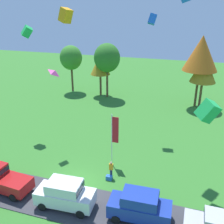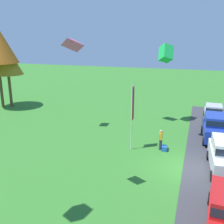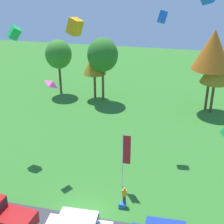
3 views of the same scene
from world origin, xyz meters
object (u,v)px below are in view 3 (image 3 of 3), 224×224
(tree_right_of_center, at_px, (103,55))
(cooler_box, at_px, (122,205))
(flag_banner, at_px, (125,153))
(kite_diamond_low_drifter, at_px, (53,83))
(person_on_lawn, at_px, (124,196))
(car_pickup_by_flagpole, at_px, (0,214))
(tree_left_of_center, at_px, (94,63))
(tree_lone_near, at_px, (213,50))
(kite_box_high_right, at_px, (14,33))
(kite_box_over_trees, at_px, (162,17))
(kite_box_topmost, at_px, (75,27))
(tree_far_left, at_px, (216,69))
(tree_center_back, at_px, (58,54))

(tree_right_of_center, bearing_deg, cooler_box, -71.11)
(flag_banner, height_order, kite_diamond_low_drifter, kite_diamond_low_drifter)
(person_on_lawn, distance_m, tree_right_of_center, 23.72)
(car_pickup_by_flagpole, xyz_separation_m, kite_diamond_low_drifter, (1.25, 8.28, 7.45))
(tree_left_of_center, xyz_separation_m, tree_lone_near, (16.01, -0.67, 2.86))
(flag_banner, bearing_deg, tree_lone_near, 68.94)
(car_pickup_by_flagpole, xyz_separation_m, kite_box_high_right, (-3.93, 11.75, 10.92))
(tree_left_of_center, height_order, kite_diamond_low_drifter, kite_diamond_low_drifter)
(car_pickup_by_flagpole, xyz_separation_m, cooler_box, (8.35, 4.07, -0.91))
(kite_box_over_trees, bearing_deg, flag_banner, -99.89)
(tree_left_of_center, relative_size, kite_box_high_right, 6.33)
(kite_diamond_low_drifter, bearing_deg, car_pickup_by_flagpole, -98.61)
(person_on_lawn, bearing_deg, kite_box_topmost, -167.12)
(tree_left_of_center, distance_m, cooler_box, 24.82)
(tree_left_of_center, height_order, flag_banner, tree_left_of_center)
(car_pickup_by_flagpole, relative_size, flag_banner, 0.95)
(car_pickup_by_flagpole, height_order, cooler_box, car_pickup_by_flagpole)
(tree_lone_near, bearing_deg, kite_diamond_low_drifter, -128.69)
(tree_lone_near, bearing_deg, cooler_box, -107.89)
(tree_right_of_center, relative_size, tree_far_left, 1.14)
(person_on_lawn, xyz_separation_m, cooler_box, (-0.08, -0.34, -0.68))
(tree_far_left, bearing_deg, person_on_lawn, -110.20)
(flag_banner, xyz_separation_m, kite_box_over_trees, (1.59, 9.14, 9.96))
(tree_left_of_center, relative_size, tree_right_of_center, 0.78)
(tree_right_of_center, relative_size, kite_box_over_trees, 8.68)
(flag_banner, bearing_deg, tree_right_of_center, 110.37)
(cooler_box, distance_m, kite_box_over_trees, 17.73)
(tree_lone_near, xyz_separation_m, kite_box_over_trees, (-5.82, -10.10, 5.12))
(person_on_lawn, xyz_separation_m, tree_lone_near, (6.99, 21.56, 7.37))
(kite_box_topmost, bearing_deg, kite_box_over_trees, 70.07)
(tree_right_of_center, relative_size, flag_banner, 1.69)
(cooler_box, height_order, kite_box_topmost, kite_box_topmost)
(tree_right_of_center, height_order, flag_banner, tree_right_of_center)
(tree_left_of_center, height_order, tree_lone_near, tree_lone_near)
(tree_lone_near, bearing_deg, tree_left_of_center, 177.61)
(kite_diamond_low_drifter, bearing_deg, tree_center_back, 111.74)
(kite_diamond_low_drifter, distance_m, kite_box_over_trees, 12.26)
(person_on_lawn, relative_size, tree_lone_near, 0.16)
(tree_far_left, distance_m, cooler_box, 23.16)
(flag_banner, relative_size, kite_box_high_right, 4.80)
(tree_lone_near, relative_size, flag_banner, 2.01)
(tree_center_back, relative_size, flag_banner, 1.54)
(kite_box_over_trees, bearing_deg, tree_center_back, 144.28)
(car_pickup_by_flagpole, relative_size, tree_lone_near, 0.47)
(person_on_lawn, distance_m, kite_diamond_low_drifter, 11.20)
(kite_box_high_right, bearing_deg, tree_left_of_center, 77.37)
(tree_left_of_center, bearing_deg, tree_center_back, 173.13)
(kite_box_topmost, bearing_deg, tree_lone_near, 65.34)
(tree_right_of_center, bearing_deg, kite_box_high_right, -108.27)
(kite_box_topmost, bearing_deg, tree_right_of_center, 101.02)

